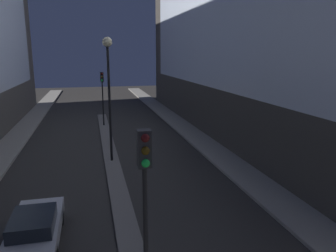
# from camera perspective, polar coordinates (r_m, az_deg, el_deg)

# --- Properties ---
(median_strip) EXTENTS (0.94, 31.88, 0.11)m
(median_strip) POSITION_cam_1_polar(r_m,az_deg,el_deg) (22.43, -9.89, -5.40)
(median_strip) COLOR #66605B
(median_strip) RESTS_ON ground
(traffic_light_near) EXTENTS (0.32, 0.42, 5.07)m
(traffic_light_near) POSITION_cam_1_polar(r_m,az_deg,el_deg) (7.93, -4.03, -10.40)
(traffic_light_near) COLOR black
(traffic_light_near) RESTS_ON median_strip
(traffic_light_mid) EXTENTS (0.32, 0.42, 5.07)m
(traffic_light_mid) POSITION_cam_1_polar(r_m,az_deg,el_deg) (31.62, -11.37, 6.70)
(traffic_light_mid) COLOR black
(traffic_light_mid) RESTS_ON median_strip
(street_lamp) EXTENTS (0.60, 0.60, 7.75)m
(street_lamp) POSITION_cam_1_polar(r_m,az_deg,el_deg) (20.60, -10.34, 9.25)
(street_lamp) COLOR black
(street_lamp) RESTS_ON median_strip
(car_left_lane) EXTENTS (1.71, 4.35, 1.36)m
(car_left_lane) POSITION_cam_1_polar(r_m,az_deg,el_deg) (13.26, -22.18, -16.31)
(car_left_lane) COLOR #B2B2B7
(car_left_lane) RESTS_ON ground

